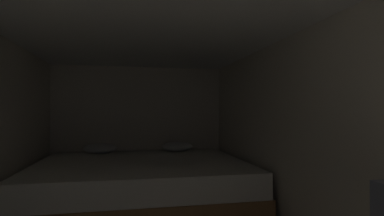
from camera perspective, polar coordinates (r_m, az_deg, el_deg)
wall_back at (r=4.68m, az=-9.89°, el=-4.73°), size 2.61×0.05×2.01m
wall_right at (r=2.69m, az=20.38°, el=-7.68°), size 0.05×4.74×2.01m
ceiling_slab at (r=2.38m, az=-8.12°, el=16.44°), size 2.61×4.74×0.05m
bed at (r=3.74m, az=-9.43°, el=-15.46°), size 2.39×1.98×0.90m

